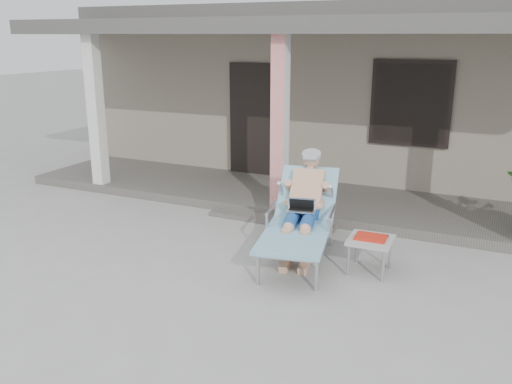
% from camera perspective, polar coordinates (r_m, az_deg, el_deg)
% --- Properties ---
extents(ground, '(60.00, 60.00, 0.00)m').
position_cam_1_polar(ground, '(6.72, -4.69, -7.95)').
color(ground, '#9E9E99').
rests_on(ground, ground).
extents(house, '(10.40, 5.40, 3.30)m').
position_cam_1_polar(house, '(12.25, 10.45, 10.88)').
color(house, gray).
rests_on(house, ground).
extents(porch_deck, '(10.00, 2.00, 0.15)m').
position_cam_1_polar(porch_deck, '(9.26, 4.43, -0.61)').
color(porch_deck, '#605B56').
rests_on(porch_deck, ground).
extents(porch_overhang, '(10.00, 2.30, 2.85)m').
position_cam_1_polar(porch_overhang, '(8.82, 4.69, 16.43)').
color(porch_overhang, silver).
rests_on(porch_overhang, porch_deck).
extents(porch_step, '(2.00, 0.30, 0.07)m').
position_cam_1_polar(porch_step, '(8.25, 1.61, -2.96)').
color(porch_step, '#605B56').
rests_on(porch_step, ground).
extents(lounger, '(1.13, 2.12, 1.33)m').
position_cam_1_polar(lounger, '(6.86, 4.91, -0.16)').
color(lounger, '#B7B7BC').
rests_on(lounger, ground).
extents(side_table, '(0.53, 0.53, 0.46)m').
position_cam_1_polar(side_table, '(6.59, 11.97, -5.15)').
color(side_table, '#A8A8A3').
rests_on(side_table, ground).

